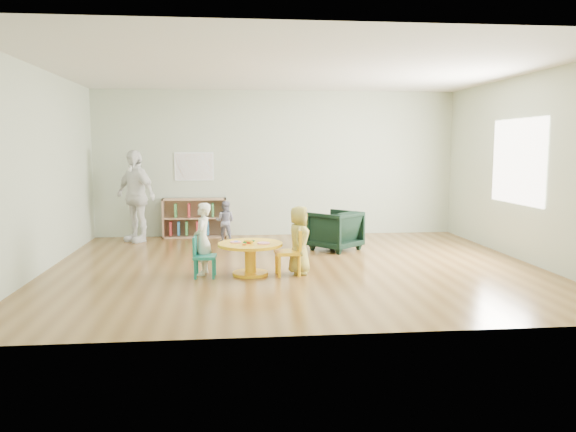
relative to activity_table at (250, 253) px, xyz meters
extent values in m
plane|color=brown|center=(0.66, 0.47, -0.30)|extent=(7.00, 7.00, 0.00)
cube|color=silver|center=(0.66, 0.47, 2.45)|extent=(7.00, 6.00, 0.10)
cube|color=#A4B399|center=(0.66, 3.47, 1.10)|extent=(7.00, 0.10, 2.80)
cube|color=#A4B399|center=(0.66, -2.53, 1.10)|extent=(7.00, 0.10, 2.80)
cube|color=#A4B399|center=(-2.84, 0.47, 1.10)|extent=(0.10, 6.00, 2.80)
cube|color=#A4B399|center=(4.16, 0.47, 1.10)|extent=(0.10, 6.00, 2.80)
cube|color=silver|center=(4.14, 0.77, 1.20)|extent=(0.02, 1.60, 1.30)
cylinder|color=yellow|center=(0.00, 0.00, -0.10)|extent=(0.16, 0.16, 0.40)
cylinder|color=yellow|center=(0.00, 0.00, -0.28)|extent=(0.48, 0.48, 0.04)
cylinder|color=yellow|center=(0.00, 0.00, 0.11)|extent=(0.87, 0.87, 0.04)
cylinder|color=pink|center=(-0.19, 0.05, 0.14)|extent=(0.15, 0.15, 0.02)
cylinder|color=pink|center=(0.17, -0.08, 0.14)|extent=(0.17, 0.17, 0.02)
cylinder|color=yellow|center=(-0.02, -0.02, 0.16)|extent=(0.11, 0.12, 0.04)
cylinder|color=#126822|center=(-0.08, -0.08, 0.16)|extent=(0.05, 0.05, 0.02)
cylinder|color=#126822|center=(0.04, 0.04, 0.16)|extent=(0.05, 0.05, 0.02)
cube|color=red|center=(-0.03, 0.01, 0.14)|extent=(0.07, 0.07, 0.02)
cube|color=#D75D12|center=(-0.09, -0.16, 0.14)|extent=(0.05, 0.05, 0.02)
cube|color=blue|center=(-0.19, 0.05, 0.14)|extent=(0.06, 0.06, 0.02)
cube|color=#126822|center=(-0.05, 0.09, 0.14)|extent=(0.06, 0.05, 0.02)
cube|color=red|center=(-0.02, -0.03, 0.14)|extent=(0.07, 0.06, 0.02)
cube|color=#15786B|center=(-0.60, -0.08, -0.03)|extent=(0.31, 0.31, 0.04)
cube|color=#15786B|center=(-0.73, -0.08, 0.12)|extent=(0.05, 0.30, 0.26)
cylinder|color=#15786B|center=(-0.72, 0.04, -0.17)|extent=(0.04, 0.04, 0.26)
cylinder|color=#15786B|center=(-0.73, -0.20, -0.17)|extent=(0.04, 0.04, 0.26)
cylinder|color=#15786B|center=(-0.48, 0.03, -0.17)|extent=(0.04, 0.04, 0.26)
cylinder|color=#15786B|center=(-0.49, -0.21, -0.17)|extent=(0.04, 0.04, 0.26)
cube|color=yellow|center=(0.50, -0.08, 0.01)|extent=(0.35, 0.35, 0.04)
cube|color=yellow|center=(0.64, -0.07, 0.17)|extent=(0.05, 0.33, 0.29)
cylinder|color=yellow|center=(0.64, -0.20, -0.16)|extent=(0.04, 0.04, 0.29)
cylinder|color=yellow|center=(0.62, 0.06, -0.16)|extent=(0.04, 0.04, 0.29)
cylinder|color=yellow|center=(0.37, -0.22, -0.16)|extent=(0.04, 0.04, 0.29)
cylinder|color=yellow|center=(0.36, 0.05, -0.16)|extent=(0.04, 0.04, 0.29)
cube|color=#9E7657|center=(-1.53, 3.30, 0.07)|extent=(0.03, 0.30, 0.75)
cube|color=#9E7657|center=(-0.36, 3.30, 0.07)|extent=(0.03, 0.30, 0.75)
cube|color=#9E7657|center=(-0.94, 3.30, -0.29)|extent=(1.20, 0.30, 0.03)
cube|color=#9E7657|center=(-0.94, 3.30, 0.43)|extent=(1.20, 0.30, 0.03)
cube|color=#9E7657|center=(-0.94, 3.30, 0.07)|extent=(1.14, 0.28, 0.03)
cube|color=#9E7657|center=(-0.94, 3.44, 0.07)|extent=(1.20, 0.02, 0.75)
cube|color=#AF2E31|center=(-1.39, 3.28, -0.12)|extent=(0.04, 0.18, 0.26)
cube|color=teal|center=(-1.24, 3.28, -0.12)|extent=(0.04, 0.18, 0.26)
cube|color=#439248|center=(-1.09, 3.28, -0.12)|extent=(0.04, 0.18, 0.26)
cube|color=#AF2E31|center=(-0.89, 3.28, -0.12)|extent=(0.04, 0.18, 0.26)
cube|color=teal|center=(-0.69, 3.28, -0.12)|extent=(0.04, 0.18, 0.26)
cube|color=#439248|center=(-1.29, 3.28, 0.22)|extent=(0.04, 0.18, 0.26)
cube|color=#AF2E31|center=(-1.04, 3.28, 0.22)|extent=(0.04, 0.18, 0.26)
cube|color=teal|center=(-0.79, 3.28, 0.22)|extent=(0.04, 0.18, 0.26)
cube|color=#439248|center=(-0.59, 3.28, 0.22)|extent=(0.04, 0.18, 0.26)
cube|color=white|center=(-0.94, 3.45, 1.05)|extent=(0.74, 0.01, 0.54)
cube|color=#FF3548|center=(-0.94, 3.45, 1.05)|extent=(0.70, 0.00, 0.50)
imported|color=black|center=(1.48, 1.70, 0.03)|extent=(1.02, 1.02, 0.67)
imported|color=silver|center=(-0.64, 0.09, 0.19)|extent=(0.27, 0.38, 0.98)
imported|color=#FCF61C|center=(0.66, -0.01, 0.16)|extent=(0.39, 0.51, 0.93)
imported|color=#1B1B44|center=(-0.36, 2.76, 0.07)|extent=(0.43, 0.37, 0.74)
imported|color=white|center=(-1.98, 2.94, 0.54)|extent=(1.00, 0.96, 1.68)
camera|label=1|loc=(-0.26, -7.46, 1.42)|focal=35.00mm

